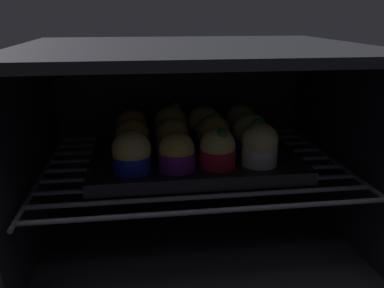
{
  "coord_description": "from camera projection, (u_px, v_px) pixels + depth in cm",
  "views": [
    {
      "loc": [
        -9.83,
        -47.97,
        40.66
      ],
      "look_at": [
        0.0,
        23.41,
        17.1
      ],
      "focal_mm": 37.71,
      "sensor_mm": 36.0,
      "label": 1
    }
  ],
  "objects": [
    {
      "name": "muffin_row1_col1",
      "position": [
        172.0,
        138.0,
        0.75
      ],
      "size": [
        6.24,
        6.24,
        7.0
      ],
      "color": "silver",
      "rests_on": "baking_tray"
    },
    {
      "name": "muffin_row0_col1",
      "position": [
        177.0,
        153.0,
        0.68
      ],
      "size": [
        6.24,
        6.24,
        6.66
      ],
      "color": "#7A238C",
      "rests_on": "baking_tray"
    },
    {
      "name": "oven_rack",
      "position": [
        193.0,
        164.0,
        0.76
      ],
      "size": [
        54.8,
        42.0,
        0.8
      ],
      "color": "#51515B",
      "rests_on": "oven_cavity"
    },
    {
      "name": "muffin_row1_col3",
      "position": [
        250.0,
        134.0,
        0.77
      ],
      "size": [
        6.72,
        6.72,
        7.38
      ],
      "color": "#1928B7",
      "rests_on": "baking_tray"
    },
    {
      "name": "muffin_row2_col2",
      "position": [
        204.0,
        125.0,
        0.83
      ],
      "size": [
        6.63,
        6.63,
        7.53
      ],
      "color": "#1928B7",
      "rests_on": "baking_tray"
    },
    {
      "name": "muffin_row1_col2",
      "position": [
        213.0,
        135.0,
        0.76
      ],
      "size": [
        6.24,
        6.24,
        7.8
      ],
      "color": "#1928B7",
      "rests_on": "baking_tray"
    },
    {
      "name": "muffin_row0_col0",
      "position": [
        132.0,
        153.0,
        0.67
      ],
      "size": [
        6.55,
        6.55,
        7.2
      ],
      "color": "#1928B7",
      "rests_on": "baking_tray"
    },
    {
      "name": "muffin_row2_col3",
      "position": [
        241.0,
        124.0,
        0.84
      ],
      "size": [
        6.24,
        6.24,
        7.4
      ],
      "color": "#0C8C84",
      "rests_on": "baking_tray"
    },
    {
      "name": "muffin_row2_col0",
      "position": [
        132.0,
        129.0,
        0.81
      ],
      "size": [
        6.24,
        6.24,
        7.27
      ],
      "color": "silver",
      "rests_on": "baking_tray"
    },
    {
      "name": "oven_cavity",
      "position": [
        190.0,
        140.0,
        0.79
      ],
      "size": [
        59.0,
        47.0,
        37.0
      ],
      "color": "black",
      "rests_on": "ground"
    },
    {
      "name": "muffin_row0_col3",
      "position": [
        260.0,
        145.0,
        0.7
      ],
      "size": [
        6.37,
        6.37,
        8.19
      ],
      "color": "silver",
      "rests_on": "baking_tray"
    },
    {
      "name": "baking_tray",
      "position": [
        192.0,
        156.0,
        0.77
      ],
      "size": [
        37.03,
        29.65,
        2.2
      ],
      "color": "black",
      "rests_on": "oven_rack"
    },
    {
      "name": "muffin_row1_col0",
      "position": [
        133.0,
        139.0,
        0.74
      ],
      "size": [
        6.24,
        6.24,
        7.17
      ],
      "color": "#1928B7",
      "rests_on": "baking_tray"
    },
    {
      "name": "muffin_row0_col2",
      "position": [
        218.0,
        149.0,
        0.69
      ],
      "size": [
        6.24,
        6.24,
        6.98
      ],
      "color": "red",
      "rests_on": "baking_tray"
    },
    {
      "name": "muffin_row2_col1",
      "position": [
        171.0,
        126.0,
        0.82
      ],
      "size": [
        6.86,
        6.86,
        8.2
      ],
      "color": "#1928B7",
      "rests_on": "baking_tray"
    }
  ]
}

